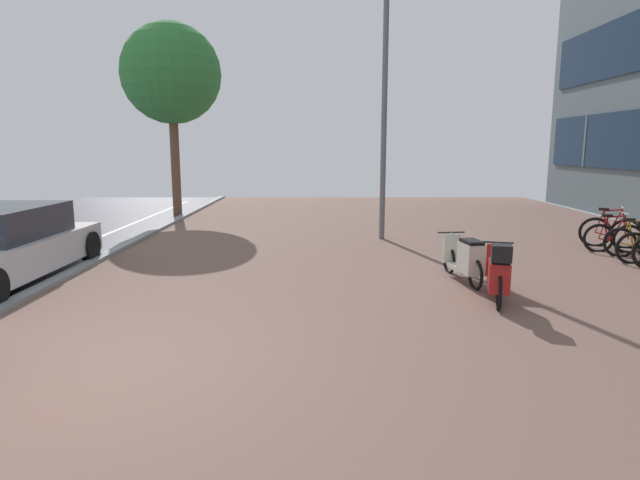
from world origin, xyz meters
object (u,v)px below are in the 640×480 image
object	(u,v)px
scooter_near	(496,273)
street_tree	(169,74)
bicycle_rack_06	(634,243)
scooter_mid	(463,259)
bicycle_rack_07	(611,238)
lamp_post	(382,96)
bicycle_rack_08	(607,232)

from	to	relation	value
scooter_near	street_tree	distance (m)	13.86
bicycle_rack_06	scooter_mid	distance (m)	4.76
bicycle_rack_06	bicycle_rack_07	size ratio (longest dim) A/B	0.89
lamp_post	street_tree	xyz separation A→B (m)	(-6.65, 4.93, 1.17)
street_tree	bicycle_rack_07	bearing A→B (deg)	-29.92
bicycle_rack_07	lamp_post	bearing A→B (deg)	160.34
bicycle_rack_06	scooter_mid	bearing A→B (deg)	-153.65
scooter_near	street_tree	xyz separation A→B (m)	(-7.77, 10.63, 4.34)
bicycle_rack_08	scooter_mid	bearing A→B (deg)	-142.40
scooter_near	scooter_mid	world-z (taller)	scooter_near
bicycle_rack_06	lamp_post	xyz separation A→B (m)	(-5.20, 2.43, 3.30)
scooter_near	lamp_post	distance (m)	6.62
scooter_near	street_tree	world-z (taller)	street_tree
bicycle_rack_07	lamp_post	xyz separation A→B (m)	(-5.05, 1.80, 3.29)
lamp_post	bicycle_rack_06	bearing A→B (deg)	-25.05
scooter_near	scooter_mid	bearing A→B (deg)	99.05
bicycle_rack_06	scooter_near	distance (m)	5.23
bicycle_rack_06	bicycle_rack_08	xyz separation A→B (m)	(0.11, 1.26, 0.03)
bicycle_rack_06	lamp_post	size ratio (longest dim) A/B	0.18
bicycle_rack_06	bicycle_rack_07	world-z (taller)	bicycle_rack_07
bicycle_rack_06	scooter_mid	world-z (taller)	bicycle_rack_06
bicycle_rack_06	street_tree	distance (m)	14.65
scooter_mid	bicycle_rack_08	bearing A→B (deg)	37.60
scooter_near	street_tree	size ratio (longest dim) A/B	0.27
bicycle_rack_08	street_tree	distance (m)	14.14
bicycle_rack_08	bicycle_rack_07	bearing A→B (deg)	-113.16
bicycle_rack_08	scooter_near	bearing A→B (deg)	-132.80
scooter_near	scooter_mid	xyz separation A→B (m)	(-0.18, 1.16, -0.03)
bicycle_rack_06	bicycle_rack_08	distance (m)	1.26
street_tree	bicycle_rack_06	bearing A→B (deg)	-31.84
bicycle_rack_08	scooter_mid	xyz separation A→B (m)	(-4.37, -3.37, 0.07)
bicycle_rack_07	bicycle_rack_08	distance (m)	0.69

